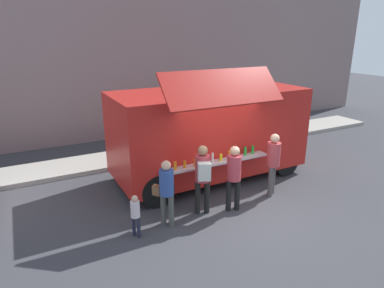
{
  "coord_description": "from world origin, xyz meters",
  "views": [
    {
      "loc": [
        -4.66,
        -6.26,
        4.33
      ],
      "look_at": [
        -0.38,
        1.88,
        1.3
      ],
      "focal_mm": 31.52,
      "sensor_mm": 36.0,
      "label": 1
    }
  ],
  "objects_px": {
    "customer_rear_waiting": "(166,188)",
    "child_near_queue": "(135,212)",
    "trash_bin": "(264,127)",
    "customer_mid_with_backpack": "(203,173)",
    "food_truck_main": "(210,130)",
    "customer_extra_browsing": "(273,159)",
    "customer_front_ordering": "(234,173)"
  },
  "relations": [
    {
      "from": "food_truck_main",
      "to": "customer_rear_waiting",
      "type": "distance_m",
      "value": 3.16
    },
    {
      "from": "trash_bin",
      "to": "customer_rear_waiting",
      "type": "distance_m",
      "value": 7.8
    },
    {
      "from": "food_truck_main",
      "to": "child_near_queue",
      "type": "xyz_separation_m",
      "value": [
        -3.14,
        -2.16,
        -0.9
      ]
    },
    {
      "from": "customer_rear_waiting",
      "to": "customer_extra_browsing",
      "type": "xyz_separation_m",
      "value": [
        3.22,
        0.09,
        0.1
      ]
    },
    {
      "from": "food_truck_main",
      "to": "child_near_queue",
      "type": "relative_size",
      "value": 5.76
    },
    {
      "from": "food_truck_main",
      "to": "customer_rear_waiting",
      "type": "bearing_deg",
      "value": -139.27
    },
    {
      "from": "food_truck_main",
      "to": "customer_front_ordering",
      "type": "xyz_separation_m",
      "value": [
        -0.57,
        -2.17,
        -0.47
      ]
    },
    {
      "from": "child_near_queue",
      "to": "customer_rear_waiting",
      "type": "bearing_deg",
      "value": -26.35
    },
    {
      "from": "trash_bin",
      "to": "customer_mid_with_backpack",
      "type": "height_order",
      "value": "customer_mid_with_backpack"
    },
    {
      "from": "customer_front_ordering",
      "to": "customer_rear_waiting",
      "type": "bearing_deg",
      "value": 103.97
    },
    {
      "from": "trash_bin",
      "to": "customer_mid_with_backpack",
      "type": "relative_size",
      "value": 0.58
    },
    {
      "from": "trash_bin",
      "to": "child_near_queue",
      "type": "relative_size",
      "value": 1.03
    },
    {
      "from": "customer_extra_browsing",
      "to": "customer_rear_waiting",
      "type": "bearing_deg",
      "value": 57.43
    },
    {
      "from": "food_truck_main",
      "to": "customer_mid_with_backpack",
      "type": "relative_size",
      "value": 3.25
    },
    {
      "from": "trash_bin",
      "to": "customer_extra_browsing",
      "type": "distance_m",
      "value": 5.39
    },
    {
      "from": "trash_bin",
      "to": "child_near_queue",
      "type": "bearing_deg",
      "value": -148.25
    },
    {
      "from": "customer_front_ordering",
      "to": "child_near_queue",
      "type": "distance_m",
      "value": 2.6
    },
    {
      "from": "customer_mid_with_backpack",
      "to": "child_near_queue",
      "type": "xyz_separation_m",
      "value": [
        -1.8,
        -0.19,
        -0.49
      ]
    },
    {
      "from": "trash_bin",
      "to": "customer_rear_waiting",
      "type": "xyz_separation_m",
      "value": [
        -6.45,
        -4.37,
        0.45
      ]
    },
    {
      "from": "food_truck_main",
      "to": "customer_extra_browsing",
      "type": "xyz_separation_m",
      "value": [
        0.87,
        -1.95,
        -0.44
      ]
    },
    {
      "from": "trash_bin",
      "to": "customer_extra_browsing",
      "type": "xyz_separation_m",
      "value": [
        -3.24,
        -4.27,
        0.54
      ]
    },
    {
      "from": "trash_bin",
      "to": "child_near_queue",
      "type": "xyz_separation_m",
      "value": [
        -7.25,
        -4.48,
        0.08
      ]
    },
    {
      "from": "customer_mid_with_backpack",
      "to": "customer_extra_browsing",
      "type": "xyz_separation_m",
      "value": [
        2.22,
        0.02,
        -0.03
      ]
    },
    {
      "from": "customer_front_ordering",
      "to": "customer_mid_with_backpack",
      "type": "xyz_separation_m",
      "value": [
        -0.77,
        0.2,
        0.06
      ]
    },
    {
      "from": "food_truck_main",
      "to": "customer_mid_with_backpack",
      "type": "height_order",
      "value": "food_truck_main"
    },
    {
      "from": "customer_extra_browsing",
      "to": "trash_bin",
      "type": "bearing_deg",
      "value": -71.3
    },
    {
      "from": "customer_rear_waiting",
      "to": "child_near_queue",
      "type": "relative_size",
      "value": 1.62
    },
    {
      "from": "customer_front_ordering",
      "to": "customer_mid_with_backpack",
      "type": "distance_m",
      "value": 0.8
    },
    {
      "from": "food_truck_main",
      "to": "customer_extra_browsing",
      "type": "distance_m",
      "value": 2.18
    },
    {
      "from": "customer_rear_waiting",
      "to": "food_truck_main",
      "type": "bearing_deg",
      "value": 4.76
    },
    {
      "from": "customer_rear_waiting",
      "to": "child_near_queue",
      "type": "bearing_deg",
      "value": 152.23
    },
    {
      "from": "customer_rear_waiting",
      "to": "customer_front_ordering",
      "type": "bearing_deg",
      "value": -40.48
    }
  ]
}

